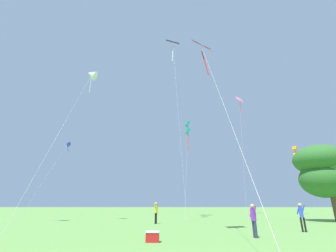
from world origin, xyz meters
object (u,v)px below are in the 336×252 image
kite_teal_box (188,128)px  tree_right_cluster (324,169)px  person_foreground_watcher (301,214)px  kite_blue_delta (67,144)px  picnic_cooler (153,236)px  kite_orange_box (296,152)px  kite_red_high (203,50)px  person_in_red_shirt (156,211)px  kite_pink_low (240,104)px  kite_white_distant (92,75)px  kite_black_large (173,48)px  person_child_small (253,217)px

kite_teal_box → tree_right_cluster: size_ratio=1.65×
kite_teal_box → person_foreground_watcher: (5.80, -14.44, -10.34)m
kite_blue_delta → picnic_cooler: kite_blue_delta is taller
kite_orange_box → tree_right_cluster: size_ratio=1.60×
kite_red_high → person_in_red_shirt: (-3.66, 7.78, -10.57)m
person_foreground_watcher → tree_right_cluster: size_ratio=0.22×
kite_pink_low → person_in_red_shirt: 33.41m
person_in_red_shirt → picnic_cooler: person_in_red_shirt is taller
kite_white_distant → person_in_red_shirt: (7.95, -2.03, -14.88)m
picnic_cooler → kite_black_large: bearing=87.3°
kite_blue_delta → kite_red_high: bearing=-50.9°
kite_pink_low → person_in_red_shirt: size_ratio=13.26×
person_child_small → person_foreground_watcher: size_ratio=0.96×
kite_orange_box → picnic_cooler: size_ratio=19.94×
kite_black_large → person_in_red_shirt: size_ratio=15.25×
kite_orange_box → person_child_small: kite_orange_box is taller
person_foreground_watcher → tree_right_cluster: (7.63, 8.97, 3.97)m
person_child_small → person_foreground_watcher: person_foreground_watcher is taller
kite_pink_low → kite_teal_box: bearing=-130.1°
kite_black_large → person_foreground_watcher: bearing=-61.9°
kite_teal_box → kite_black_large: 13.30m
person_foreground_watcher → tree_right_cluster: bearing=49.6°
kite_orange_box → kite_blue_delta: bearing=-175.6°
kite_black_large → picnic_cooler: kite_black_large is taller
person_child_small → picnic_cooler: person_child_small is taller
kite_teal_box → tree_right_cluster: 15.84m
kite_red_high → person_child_small: 10.88m
kite_teal_box → kite_red_high: kite_red_high is taller
kite_white_distant → kite_teal_box: bearing=29.1°
kite_white_distant → person_child_small: bearing=-38.7°
kite_red_high → tree_right_cluster: 18.28m
kite_teal_box → picnic_cooler: 21.88m
kite_orange_box → tree_right_cluster: 20.83m
tree_right_cluster → kite_pink_low: bearing=95.5°
person_in_red_shirt → person_foreground_watcher: size_ratio=1.07×
kite_white_distant → kite_red_high: bearing=-40.2°
person_child_small → kite_black_large: bearing=103.0°
kite_blue_delta → person_in_red_shirt: kite_blue_delta is taller
kite_white_distant → kite_blue_delta: size_ratio=1.35×
kite_red_high → person_child_small: (1.87, -0.98, -10.67)m
person_in_red_shirt → kite_red_high: bearing=-64.8°
kite_teal_box → picnic_cooler: (-2.81, -18.65, -11.09)m
kite_orange_box → kite_pink_low: (-9.09, 0.64, 10.13)m
person_foreground_watcher → picnic_cooler: (-8.61, -4.21, -0.75)m
kite_black_large → kite_red_high: bearing=-82.6°
kite_teal_box → picnic_cooler: size_ratio=20.60×
person_foreground_watcher → picnic_cooler: size_ratio=2.70×
kite_black_large → kite_blue_delta: kite_black_large is taller
kite_pink_low → tree_right_cluster: 25.13m
kite_white_distant → picnic_cooler: size_ratio=27.77×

